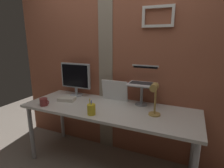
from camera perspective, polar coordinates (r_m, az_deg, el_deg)
ground_plane at (r=2.37m, az=-2.76°, el=-24.75°), size 6.00×6.00×0.00m
brick_wall_back at (r=2.32m, az=2.39°, el=7.50°), size 3.06×0.16×2.45m
desk at (r=2.08m, az=-1.13°, el=-9.16°), size 1.96×0.70×0.74m
monitor at (r=2.46m, az=-11.46°, el=2.13°), size 0.43×0.18×0.44m
laptop_stand at (r=2.11m, az=9.38°, el=-2.31°), size 0.28×0.22×0.25m
laptop at (r=2.14m, az=9.97°, el=1.64°), size 0.32×0.28×0.21m
whiteboard_panel at (r=2.25m, az=0.74°, el=-2.05°), size 0.34×0.06×0.26m
desk_lamp at (r=1.79m, az=13.30°, el=-3.77°), size 0.12×0.20×0.35m
pen_cup at (r=1.86m, az=-6.56°, el=-8.00°), size 0.08×0.08×0.17m
coffee_mug at (r=2.24m, az=-20.78°, el=-5.32°), size 0.13×0.09×0.09m
paper_clutter_stack at (r=2.34m, az=-14.08°, el=-4.60°), size 0.23×0.18×0.04m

